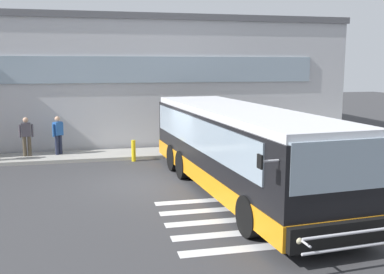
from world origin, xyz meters
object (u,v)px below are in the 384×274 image
object	(u,v)px
bus_main_foreground	(237,151)
passenger_by_doorway	(26,134)
safety_bollard_yellow	(134,151)
passenger_at_curb_edge	(58,133)

from	to	relation	value
bus_main_foreground	passenger_by_doorway	bearing A→B (deg)	136.86
safety_bollard_yellow	passenger_by_doorway	bearing A→B (deg)	162.38
passenger_by_doorway	passenger_at_curb_edge	xyz separation A→B (m)	(1.30, 0.05, -0.03)
passenger_by_doorway	safety_bollard_yellow	distance (m)	4.68
bus_main_foreground	safety_bollard_yellow	size ratio (longest dim) A/B	12.61
passenger_by_doorway	safety_bollard_yellow	world-z (taller)	passenger_by_doorway
bus_main_foreground	passenger_at_curb_edge	size ratio (longest dim) A/B	6.78
bus_main_foreground	passenger_by_doorway	world-z (taller)	bus_main_foreground
passenger_at_curb_edge	bus_main_foreground	bearing A→B (deg)	-49.01
bus_main_foreground	safety_bollard_yellow	xyz separation A→B (m)	(-2.78, 5.35, -0.88)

